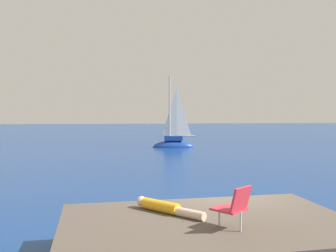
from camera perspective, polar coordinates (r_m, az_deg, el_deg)
ground_plane at (r=10.45m, az=7.52°, el=-14.46°), size 160.00×160.00×0.00m
shore_ledge at (r=7.78m, az=5.96°, el=-16.97°), size 5.96×4.17×0.88m
boulder_seaward at (r=9.94m, az=9.87°, el=-15.36°), size 1.56×1.37×1.07m
boulder_inland at (r=9.37m, az=-4.30°, el=-16.43°), size 1.18×1.03×0.68m
sailboat_near at (r=31.30m, az=0.84°, el=-2.59°), size 3.51×1.39×6.42m
person_sunbather at (r=8.08m, az=-0.39°, el=-12.10°), size 1.32×1.36×0.25m
beach_chair at (r=7.02m, az=9.86°, el=-11.60°), size 0.75×0.76×0.80m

